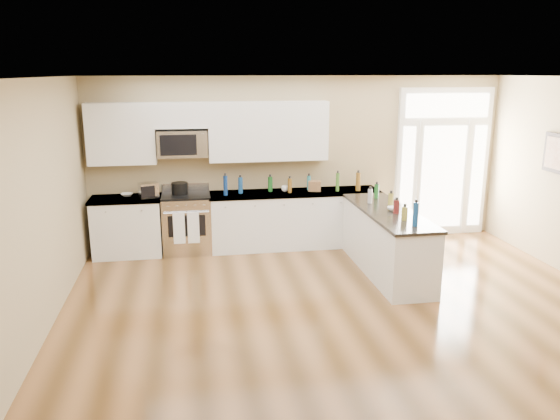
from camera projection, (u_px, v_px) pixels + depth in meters
name	position (u px, v px, depth m)	size (l,w,h in m)	color
ground	(376.00, 352.00, 5.74)	(8.00, 8.00, 0.00)	#533617
room_shell	(383.00, 193.00, 5.32)	(8.00, 8.00, 8.00)	tan
back_cabinet_left	(128.00, 228.00, 8.69)	(1.10, 0.66, 0.94)	silver
back_cabinet_right	(294.00, 221.00, 9.13)	(2.85, 0.66, 0.94)	silver
peninsula_cabinet	(386.00, 244.00, 7.92)	(0.69, 2.32, 0.94)	silver
upper_cabinet_left	(121.00, 134.00, 8.46)	(1.04, 0.33, 0.95)	silver
upper_cabinet_right	(268.00, 131.00, 8.84)	(1.94, 0.33, 0.95)	silver
upper_cabinet_short	(181.00, 115.00, 8.55)	(0.82, 0.33, 0.40)	silver
microwave	(182.00, 143.00, 8.62)	(0.78, 0.41, 0.42)	silver
entry_door	(443.00, 163.00, 9.60)	(1.70, 0.10, 2.60)	white
wall_art_near	(557.00, 153.00, 7.98)	(0.05, 0.58, 0.58)	black
kitchen_range	(187.00, 223.00, 8.83)	(0.77, 0.69, 1.08)	silver
stockpot	(180.00, 188.00, 8.75)	(0.26, 0.26, 0.20)	black
toaster_oven	(148.00, 190.00, 8.54)	(0.28, 0.22, 0.24)	silver
cardboard_box	(315.00, 186.00, 9.03)	(0.20, 0.15, 0.17)	brown
bowl_left	(127.00, 195.00, 8.66)	(0.19, 0.19, 0.05)	white
bowl_peninsula	(394.00, 209.00, 7.76)	(0.18, 0.18, 0.06)	white
cup_counter	(285.00, 189.00, 8.99)	(0.12, 0.12, 0.09)	white
counter_bottles	(334.00, 192.00, 8.36)	(2.38, 2.44, 0.32)	#19591E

